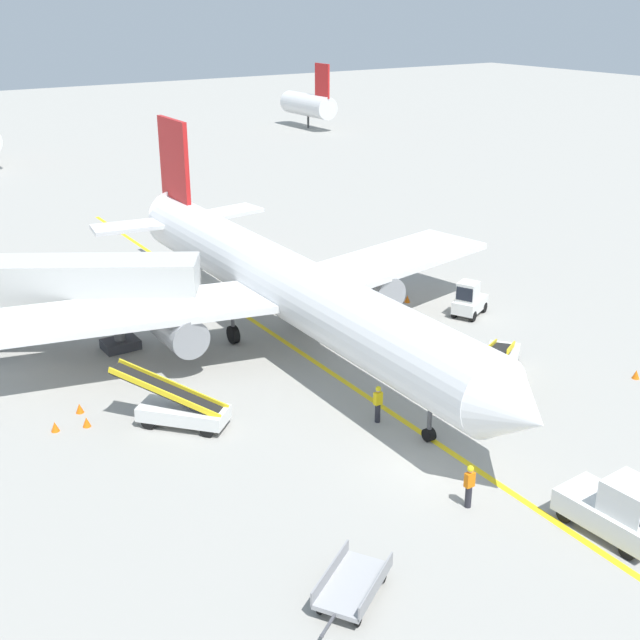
{
  "coord_description": "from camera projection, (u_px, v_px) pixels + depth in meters",
  "views": [
    {
      "loc": [
        -18.88,
        -20.66,
        17.1
      ],
      "look_at": [
        1.37,
        10.09,
        2.5
      ],
      "focal_mm": 45.98,
      "sensor_mm": 36.0,
      "label": 1
    }
  ],
  "objects": [
    {
      "name": "ground_crew_marshaller",
      "position": [
        469.0,
        485.0,
        29.11
      ],
      "size": [
        0.36,
        0.24,
        1.7
      ],
      "color": "#26262D",
      "rests_on": "ground"
    },
    {
      "name": "safety_cone_wingtip_right",
      "position": [
        636.0,
        374.0,
        39.22
      ],
      "size": [
        0.36,
        0.36,
        0.44
      ],
      "primitive_type": "cone",
      "color": "orange",
      "rests_on": "ground"
    },
    {
      "name": "safety_cone_wingtip_left",
      "position": [
        80.0,
        408.0,
        36.0
      ],
      "size": [
        0.36,
        0.36,
        0.44
      ],
      "primitive_type": "cone",
      "color": "orange",
      "rests_on": "ground"
    },
    {
      "name": "distant_aircraft_mid_right",
      "position": [
        309.0,
        104.0,
        112.6
      ],
      "size": [
        3.0,
        10.1,
        8.8
      ],
      "color": "silver",
      "rests_on": "ground"
    },
    {
      "name": "ground_plane",
      "position": [
        432.0,
        466.0,
        32.0
      ],
      "size": [
        300.0,
        300.0,
        0.0
      ],
      "primitive_type": "plane",
      "color": "#9E9B93"
    },
    {
      "name": "baggage_tug_near_wing",
      "position": [
        469.0,
        300.0,
        46.69
      ],
      "size": [
        2.73,
        2.2,
        2.1
      ],
      "color": "silver",
      "rests_on": "ground"
    },
    {
      "name": "safety_cone_nose_left",
      "position": [
        407.0,
        299.0,
        48.99
      ],
      "size": [
        0.36,
        0.36,
        0.44
      ],
      "primitive_type": "cone",
      "color": "orange",
      "rests_on": "ground"
    },
    {
      "name": "belt_loader_aft_hold",
      "position": [
        501.0,
        360.0,
        39.47
      ],
      "size": [
        4.67,
        4.12,
        2.59
      ],
      "color": "silver",
      "rests_on": "ground"
    },
    {
      "name": "safety_cone_nose_right",
      "position": [
        87.0,
        422.0,
        34.84
      ],
      "size": [
        0.36,
        0.36,
        0.44
      ],
      "primitive_type": "cone",
      "color": "orange",
      "rests_on": "ground"
    },
    {
      "name": "jet_bridge",
      "position": [
        52.0,
        285.0,
        41.22
      ],
      "size": [
        12.24,
        8.85,
        4.85
      ],
      "color": "beige",
      "rests_on": "ground"
    },
    {
      "name": "pushback_tug",
      "position": [
        618.0,
        509.0,
        27.6
      ],
      "size": [
        2.09,
        3.7,
        2.2
      ],
      "color": "silver",
      "rests_on": "ground"
    },
    {
      "name": "baggage_cart_loaded",
      "position": [
        353.0,
        585.0,
        24.84
      ],
      "size": [
        3.61,
        2.81,
        0.94
      ],
      "color": "#A5A5A8",
      "rests_on": "ground"
    },
    {
      "name": "airliner",
      "position": [
        282.0,
        282.0,
        42.02
      ],
      "size": [
        28.61,
        35.25,
        10.1
      ],
      "color": "white",
      "rests_on": "ground"
    },
    {
      "name": "belt_loader_forward_hold",
      "position": [
        181.0,
        409.0,
        34.74
      ],
      "size": [
        4.27,
        4.56,
        2.59
      ],
      "color": "silver",
      "rests_on": "ground"
    },
    {
      "name": "safety_cone_tail_area",
      "position": [
        55.0,
        427.0,
        34.46
      ],
      "size": [
        0.36,
        0.36,
        0.44
      ],
      "primitive_type": "cone",
      "color": "orange",
      "rests_on": "ground"
    },
    {
      "name": "ground_crew_wing_walker",
      "position": [
        378.0,
        403.0,
        34.98
      ],
      "size": [
        0.36,
        0.24,
        1.7
      ],
      "color": "#26262D",
      "rests_on": "ground"
    },
    {
      "name": "taxi_line_yellow",
      "position": [
        383.0,
        407.0,
        36.58
      ],
      "size": [
        1.82,
        79.99,
        0.01
      ],
      "primitive_type": "cube",
      "rotation": [
        0.0,
        0.0,
        -0.02
      ],
      "color": "yellow",
      "rests_on": "ground"
    }
  ]
}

